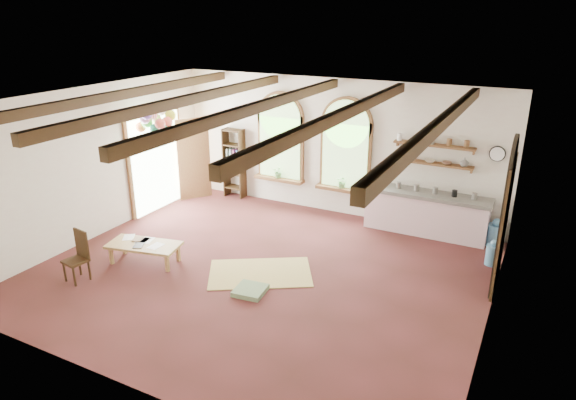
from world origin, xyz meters
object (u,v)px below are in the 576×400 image
Objects in this scene: kitchen_counter at (426,213)px; coffee_table at (144,246)px; side_chair at (78,266)px; balloon_cluster at (155,120)px.

kitchen_counter is 5.95m from coffee_table.
side_chair is (-0.60, -1.09, -0.08)m from coffee_table.
balloon_cluster reaches higher than kitchen_counter.
balloon_cluster is at bearing 121.40° from coffee_table.
coffee_table is 1.58× the size of side_chair.
balloon_cluster reaches higher than side_chair.
side_chair is at bearing -135.67° from kitchen_counter.
balloon_cluster is (-5.71, -1.92, 1.86)m from kitchen_counter.
kitchen_counter is 7.13m from side_chair.
side_chair reaches higher than coffee_table.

